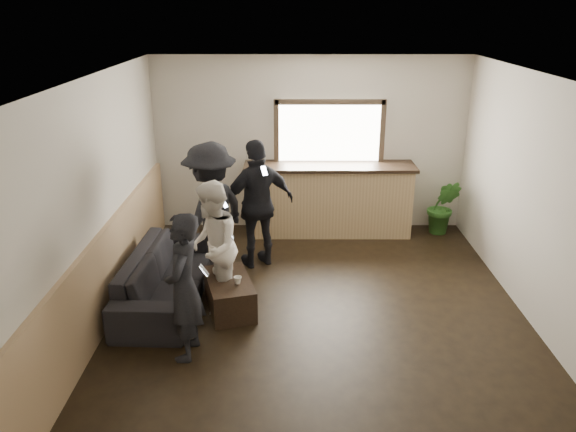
{
  "coord_description": "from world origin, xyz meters",
  "views": [
    {
      "loc": [
        -0.34,
        -5.86,
        3.51
      ],
      "look_at": [
        -0.35,
        0.4,
        1.15
      ],
      "focal_mm": 35.0,
      "sensor_mm": 36.0,
      "label": 1
    }
  ],
  "objects_px": {
    "cup_a": "(217,271)",
    "person_d": "(258,204)",
    "person_b": "(212,247)",
    "cup_b": "(238,280)",
    "potted_plant": "(443,207)",
    "bar_counter": "(329,195)",
    "sofa": "(167,276)",
    "person_a": "(184,287)",
    "person_c": "(211,213)",
    "coffee_table": "(229,294)"
  },
  "relations": [
    {
      "from": "cup_a",
      "to": "person_d",
      "type": "height_order",
      "value": "person_d"
    },
    {
      "from": "person_b",
      "to": "cup_b",
      "type": "bearing_deg",
      "value": 57.97
    },
    {
      "from": "cup_b",
      "to": "person_b",
      "type": "distance_m",
      "value": 0.5
    },
    {
      "from": "cup_a",
      "to": "potted_plant",
      "type": "distance_m",
      "value": 4.09
    },
    {
      "from": "bar_counter",
      "to": "sofa",
      "type": "distance_m",
      "value": 3.13
    },
    {
      "from": "person_b",
      "to": "sofa",
      "type": "bearing_deg",
      "value": -112.85
    },
    {
      "from": "person_a",
      "to": "person_c",
      "type": "height_order",
      "value": "person_c"
    },
    {
      "from": "sofa",
      "to": "cup_a",
      "type": "relative_size",
      "value": 19.07
    },
    {
      "from": "person_b",
      "to": "person_c",
      "type": "xyz_separation_m",
      "value": [
        -0.11,
        0.79,
        0.14
      ]
    },
    {
      "from": "cup_b",
      "to": "person_a",
      "type": "height_order",
      "value": "person_a"
    },
    {
      "from": "bar_counter",
      "to": "potted_plant",
      "type": "relative_size",
      "value": 2.95
    },
    {
      "from": "sofa",
      "to": "person_b",
      "type": "xyz_separation_m",
      "value": [
        0.61,
        -0.2,
        0.48
      ]
    },
    {
      "from": "person_a",
      "to": "person_b",
      "type": "bearing_deg",
      "value": 175.1
    },
    {
      "from": "sofa",
      "to": "person_c",
      "type": "distance_m",
      "value": 0.99
    },
    {
      "from": "bar_counter",
      "to": "sofa",
      "type": "relative_size",
      "value": 1.22
    },
    {
      "from": "bar_counter",
      "to": "person_c",
      "type": "height_order",
      "value": "bar_counter"
    },
    {
      "from": "bar_counter",
      "to": "person_a",
      "type": "distance_m",
      "value": 3.85
    },
    {
      "from": "person_c",
      "to": "person_d",
      "type": "xyz_separation_m",
      "value": [
        0.6,
        0.44,
        -0.03
      ]
    },
    {
      "from": "coffee_table",
      "to": "potted_plant",
      "type": "distance_m",
      "value": 4.05
    },
    {
      "from": "sofa",
      "to": "person_c",
      "type": "relative_size",
      "value": 1.17
    },
    {
      "from": "bar_counter",
      "to": "cup_a",
      "type": "bearing_deg",
      "value": -122.8
    },
    {
      "from": "person_b",
      "to": "cup_a",
      "type": "bearing_deg",
      "value": 154.53
    },
    {
      "from": "person_a",
      "to": "person_d",
      "type": "distance_m",
      "value": 2.33
    },
    {
      "from": "person_a",
      "to": "person_d",
      "type": "bearing_deg",
      "value": 168.12
    },
    {
      "from": "sofa",
      "to": "person_d",
      "type": "relative_size",
      "value": 1.21
    },
    {
      "from": "coffee_table",
      "to": "person_b",
      "type": "distance_m",
      "value": 0.63
    },
    {
      "from": "potted_plant",
      "to": "person_d",
      "type": "xyz_separation_m",
      "value": [
        -2.92,
        -1.17,
        0.46
      ]
    },
    {
      "from": "potted_plant",
      "to": "person_a",
      "type": "relative_size",
      "value": 0.57
    },
    {
      "from": "coffee_table",
      "to": "cup_b",
      "type": "height_order",
      "value": "cup_b"
    },
    {
      "from": "sofa",
      "to": "person_d",
      "type": "bearing_deg",
      "value": -44.43
    },
    {
      "from": "potted_plant",
      "to": "cup_a",
      "type": "bearing_deg",
      "value": -145.53
    },
    {
      "from": "cup_a",
      "to": "person_c",
      "type": "bearing_deg",
      "value": 101.36
    },
    {
      "from": "person_b",
      "to": "bar_counter",
      "type": "bearing_deg",
      "value": 143.07
    },
    {
      "from": "person_b",
      "to": "person_c",
      "type": "height_order",
      "value": "person_c"
    },
    {
      "from": "bar_counter",
      "to": "coffee_table",
      "type": "height_order",
      "value": "bar_counter"
    },
    {
      "from": "person_a",
      "to": "potted_plant",
      "type": "bearing_deg",
      "value": 137.97
    },
    {
      "from": "coffee_table",
      "to": "person_c",
      "type": "relative_size",
      "value": 0.48
    },
    {
      "from": "sofa",
      "to": "person_c",
      "type": "height_order",
      "value": "person_c"
    },
    {
      "from": "potted_plant",
      "to": "person_b",
      "type": "height_order",
      "value": "person_b"
    },
    {
      "from": "bar_counter",
      "to": "potted_plant",
      "type": "bearing_deg",
      "value": -1.42
    },
    {
      "from": "sofa",
      "to": "person_b",
      "type": "relative_size",
      "value": 1.37
    },
    {
      "from": "coffee_table",
      "to": "person_b",
      "type": "xyz_separation_m",
      "value": [
        -0.19,
        0.05,
        0.6
      ]
    },
    {
      "from": "sofa",
      "to": "coffee_table",
      "type": "height_order",
      "value": "sofa"
    },
    {
      "from": "bar_counter",
      "to": "person_a",
      "type": "height_order",
      "value": "bar_counter"
    },
    {
      "from": "sofa",
      "to": "coffee_table",
      "type": "xyz_separation_m",
      "value": [
        0.8,
        -0.25,
        -0.12
      ]
    },
    {
      "from": "cup_a",
      "to": "person_b",
      "type": "xyz_separation_m",
      "value": [
        -0.03,
        -0.09,
        0.36
      ]
    },
    {
      "from": "coffee_table",
      "to": "person_a",
      "type": "bearing_deg",
      "value": -110.15
    },
    {
      "from": "cup_b",
      "to": "person_c",
      "type": "bearing_deg",
      "value": 113.52
    },
    {
      "from": "person_c",
      "to": "sofa",
      "type": "bearing_deg",
      "value": -9.18
    },
    {
      "from": "sofa",
      "to": "person_a",
      "type": "distance_m",
      "value": 1.37
    }
  ]
}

